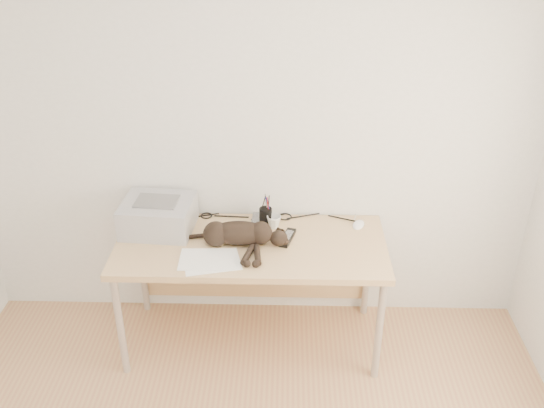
{
  "coord_description": "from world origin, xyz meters",
  "views": [
    {
      "loc": [
        0.2,
        -1.62,
        2.67
      ],
      "look_at": [
        0.13,
        1.34,
        1.04
      ],
      "focal_mm": 40.0,
      "sensor_mm": 36.0,
      "label": 1
    }
  ],
  "objects_px": {
    "cat": "(237,235)",
    "mouse": "(359,223)",
    "mug": "(274,222)",
    "printer": "(158,215)",
    "desk": "(252,254)",
    "pen_cup": "(266,216)"
  },
  "relations": [
    {
      "from": "printer",
      "to": "cat",
      "type": "distance_m",
      "value": 0.52
    },
    {
      "from": "cat",
      "to": "mug",
      "type": "relative_size",
      "value": 7.62
    },
    {
      "from": "mug",
      "to": "mouse",
      "type": "distance_m",
      "value": 0.53
    },
    {
      "from": "pen_cup",
      "to": "mouse",
      "type": "relative_size",
      "value": 1.72
    },
    {
      "from": "printer",
      "to": "cat",
      "type": "height_order",
      "value": "printer"
    },
    {
      "from": "desk",
      "to": "mug",
      "type": "xyz_separation_m",
      "value": [
        0.13,
        0.1,
        0.17
      ]
    },
    {
      "from": "mug",
      "to": "mouse",
      "type": "xyz_separation_m",
      "value": [
        0.52,
        0.04,
        -0.02
      ]
    },
    {
      "from": "cat",
      "to": "pen_cup",
      "type": "height_order",
      "value": "pen_cup"
    },
    {
      "from": "mouse",
      "to": "mug",
      "type": "bearing_deg",
      "value": -153.39
    },
    {
      "from": "cat",
      "to": "mug",
      "type": "bearing_deg",
      "value": 44.32
    },
    {
      "from": "desk",
      "to": "printer",
      "type": "xyz_separation_m",
      "value": [
        -0.57,
        0.07,
        0.23
      ]
    },
    {
      "from": "mug",
      "to": "mouse",
      "type": "height_order",
      "value": "mug"
    },
    {
      "from": "desk",
      "to": "cat",
      "type": "distance_m",
      "value": 0.24
    },
    {
      "from": "printer",
      "to": "mouse",
      "type": "xyz_separation_m",
      "value": [
        1.23,
        0.07,
        -0.08
      ]
    },
    {
      "from": "cat",
      "to": "mouse",
      "type": "height_order",
      "value": "cat"
    },
    {
      "from": "mouse",
      "to": "desk",
      "type": "bearing_deg",
      "value": -145.71
    },
    {
      "from": "mug",
      "to": "mouse",
      "type": "relative_size",
      "value": 0.75
    },
    {
      "from": "cat",
      "to": "mouse",
      "type": "bearing_deg",
      "value": 19.36
    },
    {
      "from": "mug",
      "to": "pen_cup",
      "type": "bearing_deg",
      "value": 139.65
    },
    {
      "from": "desk",
      "to": "printer",
      "type": "relative_size",
      "value": 3.6
    },
    {
      "from": "pen_cup",
      "to": "mouse",
      "type": "distance_m",
      "value": 0.58
    },
    {
      "from": "printer",
      "to": "mouse",
      "type": "distance_m",
      "value": 1.23
    }
  ]
}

